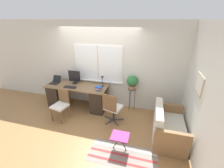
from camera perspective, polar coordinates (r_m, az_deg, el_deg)
ground_plane at (r=4.72m, az=-7.77°, el=-11.70°), size 14.00×14.00×0.00m
wall_back_with_window at (r=4.81m, az=-4.93°, el=7.10°), size 9.00×0.12×2.70m
wall_right_with_picture at (r=3.89m, az=29.25°, el=0.05°), size 0.08×9.00×2.70m
desk at (r=5.03m, az=-12.97°, el=-4.28°), size 1.97×0.73×0.76m
laptop at (r=5.28m, az=-20.75°, el=0.94°), size 0.28×0.33×0.21m
monitor at (r=4.98m, az=-14.13°, el=2.58°), size 0.40×0.18×0.43m
keyboard at (r=4.79m, az=-15.67°, el=-1.13°), size 0.40×0.15×0.02m
mouse at (r=4.65m, az=-13.01°, el=-1.53°), size 0.04×0.06×0.03m
desk_lamp at (r=4.61m, az=-3.70°, el=1.79°), size 0.11×0.11×0.35m
book_stack at (r=4.42m, az=-5.15°, el=-1.64°), size 0.21×0.17×0.12m
desk_chair_wooden at (r=4.55m, az=-18.84°, el=-7.26°), size 0.47×0.48×0.86m
office_chair_swivel at (r=4.15m, az=0.09°, el=-8.86°), size 0.58×0.58×0.92m
couch_loveseat at (r=3.98m, az=20.25°, el=-15.49°), size 0.72×1.19×0.83m
plant_stand at (r=4.67m, az=7.54°, el=-3.07°), size 0.24×0.24×0.74m
potted_plant at (r=4.53m, az=7.77°, el=0.88°), size 0.35×0.35×0.42m
floor_rug_striped at (r=3.59m, az=4.01°, el=-25.39°), size 1.49×0.66×0.01m
folding_stool at (r=3.45m, az=3.07°, el=-19.54°), size 0.38×0.33×0.39m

